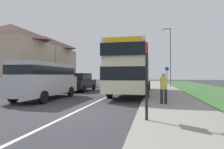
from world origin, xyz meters
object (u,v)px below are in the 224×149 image
object	(u,v)px
parked_van_silver	(46,78)
pedestrian_at_stop	(164,87)
double_decker_bus	(132,68)
cycle_route_sign	(167,76)
bus_stop_sign	(147,76)
street_lamp_mid	(170,54)
parked_car_black	(80,81)

from	to	relation	value
parked_van_silver	pedestrian_at_stop	size ratio (longest dim) A/B	3.29
double_decker_bus	parked_van_silver	world-z (taller)	double_decker_bus
pedestrian_at_stop	cycle_route_sign	bearing A→B (deg)	85.02
bus_stop_sign	cycle_route_sign	distance (m)	16.22
double_decker_bus	cycle_route_sign	world-z (taller)	double_decker_bus
pedestrian_at_stop	street_lamp_mid	distance (m)	14.18
parked_van_silver	street_lamp_mid	world-z (taller)	street_lamp_mid
parked_car_black	street_lamp_mid	distance (m)	11.51
double_decker_bus	parked_van_silver	xyz separation A→B (m)	(-5.12, -4.47, -0.76)
parked_van_silver	pedestrian_at_stop	xyz separation A→B (m)	(7.29, -1.08, -0.40)
double_decker_bus	bus_stop_sign	distance (m)	9.30
parked_car_black	street_lamp_mid	size ratio (longest dim) A/B	0.61
double_decker_bus	parked_car_black	size ratio (longest dim) A/B	2.37
parked_car_black	bus_stop_sign	xyz separation A→B (m)	(6.67, -10.81, 0.59)
pedestrian_at_stop	bus_stop_sign	size ratio (longest dim) A/B	0.64
parked_car_black	pedestrian_at_stop	world-z (taller)	parked_car_black
cycle_route_sign	pedestrian_at_stop	bearing A→B (deg)	-94.98
double_decker_bus	bus_stop_sign	xyz separation A→B (m)	(1.43, -9.17, -0.60)
parked_car_black	cycle_route_sign	xyz separation A→B (m)	(8.49, 5.31, 0.47)
bus_stop_sign	street_lamp_mid	bearing A→B (deg)	82.68
double_decker_bus	parked_van_silver	distance (m)	6.84
parked_van_silver	cycle_route_sign	size ratio (longest dim) A/B	2.18
bus_stop_sign	double_decker_bus	bearing A→B (deg)	98.84
parked_car_black	pedestrian_at_stop	xyz separation A→B (m)	(7.40, -7.19, 0.02)
street_lamp_mid	double_decker_bus	bearing A→B (deg)	-114.06
double_decker_bus	street_lamp_mid	world-z (taller)	street_lamp_mid
cycle_route_sign	parked_van_silver	bearing A→B (deg)	-126.27
parked_van_silver	street_lamp_mid	distance (m)	15.66
parked_van_silver	double_decker_bus	bearing A→B (deg)	41.10
parked_van_silver	bus_stop_sign	world-z (taller)	bus_stop_sign
cycle_route_sign	bus_stop_sign	bearing A→B (deg)	-96.47
parked_car_black	bus_stop_sign	bearing A→B (deg)	-58.34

